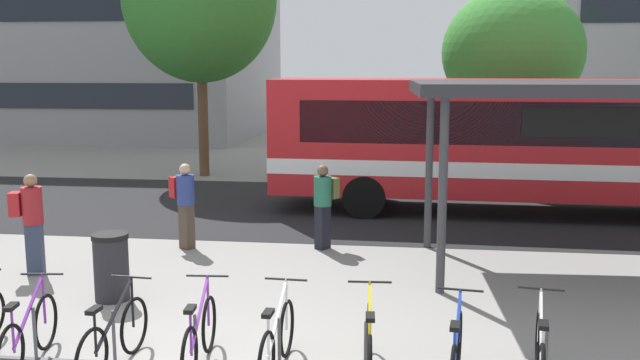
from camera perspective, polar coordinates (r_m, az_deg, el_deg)
bus_lane_asphalt at (r=17.43m, az=-0.79°, el=-2.25°), size 80.00×7.20×0.01m
city_bus at (r=17.21m, az=16.73°, el=3.17°), size 12.09×2.88×3.20m
parked_bicycle_purple_1 at (r=9.04m, az=-22.79°, el=-11.67°), size 0.52×1.71×0.99m
parked_bicycle_black_2 at (r=8.60m, az=-16.56°, el=-12.41°), size 0.52×1.72×0.99m
parked_bicycle_purple_3 at (r=8.41m, az=-9.86°, el=-12.65°), size 0.52×1.72×0.99m
parked_bicycle_white_4 at (r=8.18m, az=-3.54°, el=-13.16°), size 0.52×1.72×0.99m
parked_bicycle_yellow_5 at (r=8.09m, az=4.08°, el=-13.44°), size 0.52×1.72×0.99m
parked_bicycle_blue_6 at (r=7.96m, az=11.12°, el=-14.00°), size 0.52×1.72×0.99m
parked_bicycle_white_7 at (r=8.21m, az=17.62°, el=-13.53°), size 0.52×1.71×0.99m
transit_shelter at (r=12.62m, az=23.78°, el=6.54°), size 7.11×3.89×3.25m
commuter_olive_pack_0 at (r=13.38m, az=0.32°, el=-1.69°), size 0.54×0.60×1.64m
commuter_red_pack_1 at (r=13.64m, az=-11.06°, el=-1.59°), size 0.60×0.55×1.67m
commuter_red_pack_3 at (r=12.66m, az=-22.67°, el=-2.83°), size 0.58×0.42×1.73m
trash_bin at (r=11.02m, az=-16.77°, el=-6.82°), size 0.55×0.55×1.03m
street_tree_0 at (r=22.52m, az=15.53°, el=10.07°), size 4.32×4.32×5.92m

